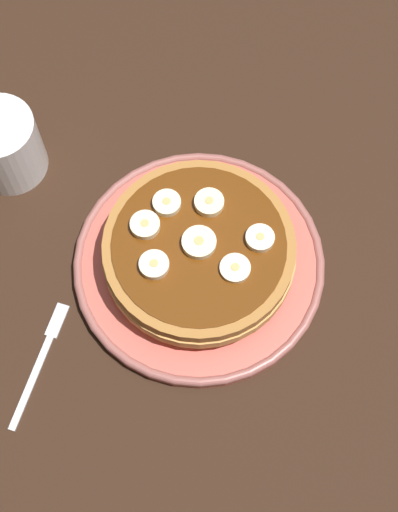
{
  "coord_description": "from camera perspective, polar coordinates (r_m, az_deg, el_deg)",
  "views": [
    {
      "loc": [
        -19.88,
        20.2,
        69.18
      ],
      "look_at": [
        0.0,
        0.0,
        2.76
      ],
      "focal_mm": 51.46,
      "sensor_mm": 36.0,
      "label": 1
    }
  ],
  "objects": [
    {
      "name": "banana_slice_2",
      "position": [
        0.68,
        2.82,
        -0.97
      ],
      "size": [
        2.92,
        2.92,
        0.72
      ],
      "color": "#F6E2BB",
      "rests_on": "pancake_stack"
    },
    {
      "name": "banana_slice_3",
      "position": [
        0.7,
        4.76,
        1.37
      ],
      "size": [
        2.78,
        2.78,
        0.92
      ],
      "color": "#F9E3BB",
      "rests_on": "pancake_stack"
    },
    {
      "name": "coffee_mug",
      "position": [
        0.79,
        -15.08,
        8.48
      ],
      "size": [
        10.76,
        7.72,
        7.68
      ],
      "color": "white",
      "rests_on": "ground_plane"
    },
    {
      "name": "fork",
      "position": [
        0.73,
        -12.14,
        -7.68
      ],
      "size": [
        6.72,
        12.05,
        0.5
      ],
      "color": "silver",
      "rests_on": "ground_plane"
    },
    {
      "name": "banana_slice_4",
      "position": [
        0.7,
        -4.21,
        2.4
      ],
      "size": [
        2.89,
        2.89,
        1.01
      ],
      "color": "#F9E7B8",
      "rests_on": "pancake_stack"
    },
    {
      "name": "pancake_stack",
      "position": [
        0.71,
        -0.09,
        0.12
      ],
      "size": [
        19.32,
        19.27,
        4.35
      ],
      "color": "tan",
      "rests_on": "plate"
    },
    {
      "name": "banana_slice_1",
      "position": [
        0.71,
        0.79,
        4.15
      ],
      "size": [
        2.9,
        2.9,
        1.03
      ],
      "color": "#FDECB2",
      "rests_on": "pancake_stack"
    },
    {
      "name": "banana_slice_6",
      "position": [
        0.71,
        -2.52,
        4.11
      ],
      "size": [
        2.77,
        2.77,
        0.96
      ],
      "color": "#F2E8BA",
      "rests_on": "pancake_stack"
    },
    {
      "name": "ground_plane",
      "position": [
        0.76,
        0.0,
        -1.26
      ],
      "size": [
        140.0,
        140.0,
        3.0
      ],
      "primitive_type": "cube",
      "color": "black"
    },
    {
      "name": "banana_slice_0",
      "position": [
        0.69,
        0.54,
        1.02
      ],
      "size": [
        3.31,
        3.31,
        0.98
      ],
      "color": "beige",
      "rests_on": "pancake_stack"
    },
    {
      "name": "banana_slice_5",
      "position": [
        0.68,
        -3.51,
        -0.71
      ],
      "size": [
        2.85,
        2.85,
        1.0
      ],
      "color": "#F7E1BC",
      "rests_on": "pancake_stack"
    },
    {
      "name": "plate",
      "position": [
        0.74,
        0.0,
        -0.58
      ],
      "size": [
        25.35,
        25.35,
        1.6
      ],
      "color": "#CC594C",
      "rests_on": "ground_plane"
    }
  ]
}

